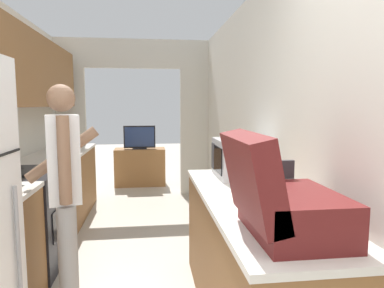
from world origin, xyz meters
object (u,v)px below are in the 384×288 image
object	(u,v)px
range_oven	(24,220)
suitcase	(279,200)
person	(65,194)
book_stack	(252,192)
microwave	(240,158)
tv_cabinet	(140,167)
television	(140,138)

from	to	relation	value
range_oven	suitcase	world-z (taller)	suitcase
person	book_stack	size ratio (longest dim) A/B	5.77
microwave	tv_cabinet	bearing A→B (deg)	104.36
range_oven	television	xyz separation A→B (m)	(0.95, 3.11, 0.44)
range_oven	suitcase	xyz separation A→B (m)	(1.71, -1.68, 0.60)
tv_cabinet	television	size ratio (longest dim) A/B	1.60
person	television	xyz separation A→B (m)	(0.41, 3.85, 0.02)
person	suitcase	xyz separation A→B (m)	(1.17, -0.94, 0.18)
suitcase	book_stack	distance (m)	0.66
person	book_stack	xyz separation A→B (m)	(1.24, -0.30, 0.05)
television	microwave	bearing A→B (deg)	-75.47
person	television	bearing A→B (deg)	-21.22
book_stack	tv_cabinet	world-z (taller)	book_stack
microwave	television	xyz separation A→B (m)	(-0.92, 3.54, -0.16)
microwave	book_stack	bearing A→B (deg)	-97.99
range_oven	book_stack	size ratio (longest dim) A/B	3.66
suitcase	book_stack	world-z (taller)	suitcase
tv_cabinet	suitcase	bearing A→B (deg)	-81.07
range_oven	television	world-z (taller)	television
person	microwave	world-z (taller)	person
range_oven	person	xyz separation A→B (m)	(0.54, -0.74, 0.42)
suitcase	television	size ratio (longest dim) A/B	0.98
book_stack	range_oven	bearing A→B (deg)	149.80
suitcase	microwave	size ratio (longest dim) A/B	1.13
range_oven	microwave	xyz separation A→B (m)	(1.87, -0.42, 0.59)
range_oven	television	distance (m)	3.29
television	tv_cabinet	bearing A→B (deg)	90.00
person	tv_cabinet	world-z (taller)	person
television	suitcase	bearing A→B (deg)	-80.99
suitcase	tv_cabinet	world-z (taller)	suitcase
suitcase	television	bearing A→B (deg)	99.01
tv_cabinet	television	xyz separation A→B (m)	(0.00, -0.04, 0.55)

